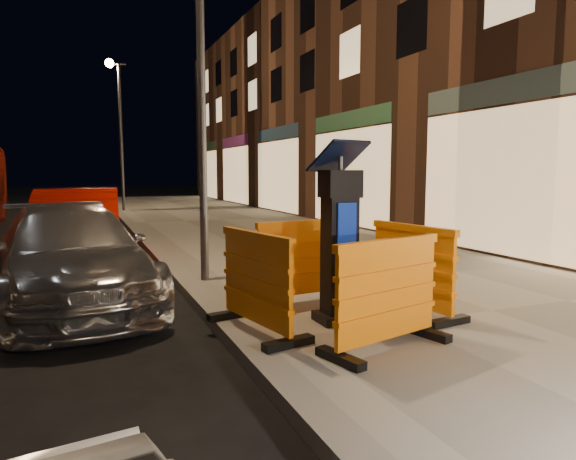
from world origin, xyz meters
name	(u,v)px	position (x,y,z in m)	size (l,w,h in m)	color
ground_plane	(251,357)	(0.00, 0.00, 0.00)	(120.00, 120.00, 0.00)	black
sidewalk	(491,317)	(3.00, 0.00, 0.07)	(6.00, 60.00, 0.15)	gray
kerb	(250,350)	(0.00, 0.00, 0.07)	(0.30, 60.00, 0.15)	slate
parking_kiosk	(339,238)	(1.12, 0.30, 1.07)	(0.58, 0.58, 1.85)	black
barrier_front	(388,294)	(1.12, -0.65, 0.67)	(1.32, 0.54, 1.03)	orange
barrier_back	(304,261)	(1.12, 1.25, 0.67)	(1.32, 0.54, 1.03)	orange
barrier_kerbside	(256,282)	(0.17, 0.30, 0.67)	(1.32, 0.54, 1.03)	orange
barrier_bldgside	(412,269)	(2.07, 0.30, 0.67)	(1.32, 0.54, 1.03)	orange
car_silver	(73,303)	(-1.61, 2.88, 0.00)	(1.83, 4.50, 1.31)	#B4B4BA
car_red	(79,263)	(-1.53, 6.10, 0.00)	(1.53, 4.40, 1.45)	#8F0D02
street_lamp_mid	(201,77)	(0.25, 3.00, 3.15)	(0.12, 0.12, 6.00)	#3F3F44
street_lamp_far	(121,138)	(0.25, 18.00, 3.15)	(0.12, 0.12, 6.00)	#3F3F44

